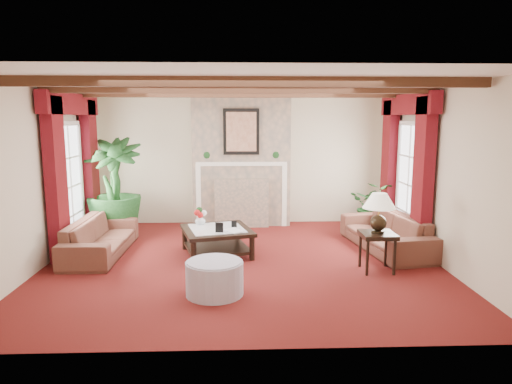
{
  "coord_description": "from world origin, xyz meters",
  "views": [
    {
      "loc": [
        -0.05,
        -6.87,
        2.22
      ],
      "look_at": [
        0.22,
        0.4,
        1.04
      ],
      "focal_mm": 32.0,
      "sensor_mm": 36.0,
      "label": 1
    }
  ],
  "objects_px": {
    "potted_palm": "(115,209)",
    "coffee_table": "(217,242)",
    "side_table": "(377,252)",
    "sofa_left": "(100,231)",
    "ottoman": "(215,278)",
    "sofa_right": "(386,226)"
  },
  "relations": [
    {
      "from": "potted_palm",
      "to": "coffee_table",
      "type": "bearing_deg",
      "value": -33.43
    },
    {
      "from": "side_table",
      "to": "potted_palm",
      "type": "bearing_deg",
      "value": 153.14
    },
    {
      "from": "sofa_left",
      "to": "ottoman",
      "type": "xyz_separation_m",
      "value": [
        1.96,
        -1.81,
        -0.18
      ]
    },
    {
      "from": "side_table",
      "to": "ottoman",
      "type": "relative_size",
      "value": 0.78
    },
    {
      "from": "sofa_left",
      "to": "side_table",
      "type": "height_order",
      "value": "sofa_left"
    },
    {
      "from": "sofa_left",
      "to": "potted_palm",
      "type": "height_order",
      "value": "potted_palm"
    },
    {
      "from": "coffee_table",
      "to": "side_table",
      "type": "xyz_separation_m",
      "value": [
        2.38,
        -0.9,
        0.07
      ]
    },
    {
      "from": "sofa_right",
      "to": "coffee_table",
      "type": "height_order",
      "value": "sofa_right"
    },
    {
      "from": "sofa_right",
      "to": "potted_palm",
      "type": "relative_size",
      "value": 1.14
    },
    {
      "from": "coffee_table",
      "to": "ottoman",
      "type": "distance_m",
      "value": 1.73
    },
    {
      "from": "sofa_right",
      "to": "ottoman",
      "type": "bearing_deg",
      "value": -64.14
    },
    {
      "from": "ottoman",
      "to": "sofa_right",
      "type": "bearing_deg",
      "value": 34.4
    },
    {
      "from": "coffee_table",
      "to": "side_table",
      "type": "distance_m",
      "value": 2.55
    },
    {
      "from": "potted_palm",
      "to": "side_table",
      "type": "relative_size",
      "value": 3.3
    },
    {
      "from": "side_table",
      "to": "sofa_left",
      "type": "bearing_deg",
      "value": 167.11
    },
    {
      "from": "potted_palm",
      "to": "side_table",
      "type": "xyz_separation_m",
      "value": [
        4.37,
        -2.21,
        -0.23
      ]
    },
    {
      "from": "sofa_left",
      "to": "potted_palm",
      "type": "xyz_separation_m",
      "value": [
        -0.08,
        1.23,
        0.13
      ]
    },
    {
      "from": "sofa_right",
      "to": "coffee_table",
      "type": "relative_size",
      "value": 2.04
    },
    {
      "from": "sofa_right",
      "to": "potted_palm",
      "type": "height_order",
      "value": "potted_palm"
    },
    {
      "from": "sofa_right",
      "to": "potted_palm",
      "type": "distance_m",
      "value": 4.98
    },
    {
      "from": "ottoman",
      "to": "sofa_left",
      "type": "bearing_deg",
      "value": 137.28
    },
    {
      "from": "potted_palm",
      "to": "coffee_table",
      "type": "distance_m",
      "value": 2.4
    }
  ]
}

